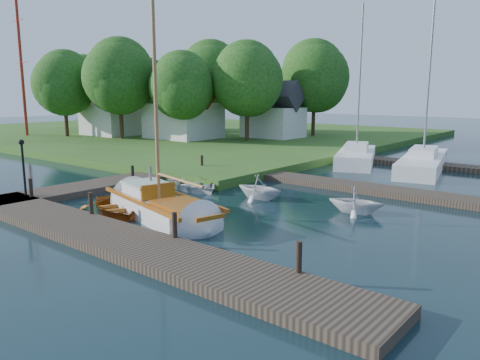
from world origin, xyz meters
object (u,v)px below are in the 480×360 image
Objects in this scene: house_b at (113,112)px; tender_b at (259,186)px; tree_0 at (64,84)px; mooring_post_0 at (31,188)px; tender_a at (193,183)px; tender_d at (356,199)px; tree_3 at (247,79)px; house_a at (183,111)px; tree_5 at (147,86)px; radio_mast at (21,57)px; tree_7 at (315,77)px; marina_boat_0 at (356,156)px; mooring_post_1 at (91,203)px; dinghy at (117,203)px; tree_4 at (211,76)px; sailboat at (164,210)px; marina_boat_1 at (423,161)px; mooring_post_2 at (175,225)px; tree_2 at (182,86)px; tree_6 at (84,84)px; mooring_post_5 at (202,162)px; house_c at (273,115)px; lamp_post at (23,159)px; tree_1 at (120,77)px; mooring_post_4 at (133,173)px; mooring_post_3 at (299,257)px.

tender_b is at bearing -23.65° from house_b.
mooring_post_0 is at bearing -33.78° from tree_0.
tender_d reaches higher than tender_a.
tender_a is 27.74m from tree_0.
tender_a is 27.07m from house_b.
house_a is at bearing -161.15° from tree_3.
radio_mast is (-4.00, -12.05, 2.61)m from tree_5.
marina_boat_0 is at bearing -48.83° from tree_7.
dinghy is (-0.35, 1.40, -0.32)m from mooring_post_1.
tree_4 is (6.00, 8.05, 3.60)m from house_b.
tree_0 is 24.09m from tree_7.
tree_7 is at bearing 40.15° from dinghy.
sailboat reaches higher than tender_b.
mooring_post_0 is at bearing -61.81° from tree_4.
marina_boat_1 is 17.72m from tree_3.
radio_mast reaches higher than mooring_post_2.
dinghy is 0.47× the size of tree_2.
tree_6 is (-16.00, 0.05, 2.68)m from house_a.
marina_boat_0 is at bearing 3.24° from tender_b.
marina_boat_0 reaches higher than mooring_post_5.
tree_0 is (-32.56, -4.48, 4.97)m from marina_boat_1.
radio_mast is (-20.00, -14.00, 5.44)m from house_c.
house_a is at bearing 64.24° from dinghy.
lamp_post is at bearing 180.00° from mooring_post_2.
sailboat is 27.89m from tree_1.
tree_1 is at bearing 74.09° from marina_boat_0.
house_a reaches higher than tender_b.
tender_d is 33.12m from tree_4.
tree_7 reaches higher than tree_0.
tree_1 is 0.95× the size of tree_4.
mooring_post_2 and mooring_post_4 have the same top height.
tree_5 is at bearing 108.28° from house_b.
tree_2 is 0.92× the size of tree_6.
radio_mast reaches higher than tender_b.
radio_mast is at bearing 157.25° from mooring_post_1.
marina_boat_0 is 1.77× the size of house_b.
mooring_post_5 is at bearing -40.24° from house_a.
mooring_post_2 is 0.15× the size of house_c.
house_c reaches higher than tender_b.
tree_4 reaches higher than tree_5.
tree_1 is (-16.00, 17.05, 4.22)m from lamp_post.
house_a reaches higher than mooring_post_3.
dinghy is at bearing 163.90° from mooring_post_2.
house_a is (-13.00, 16.00, 2.26)m from mooring_post_4.
tree_0 is (-31.50, 15.05, 4.83)m from mooring_post_2.
tree_0 reaches higher than house_c.
lamp_post is 27.60m from house_b.
mooring_post_3 is at bearing -179.92° from marina_boat_0.
mooring_post_3 is 39.32m from tree_0.
tree_5 is at bearing 90.00° from tree_0.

